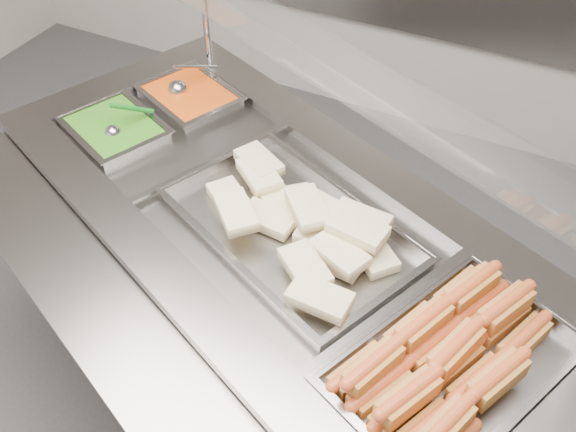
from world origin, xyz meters
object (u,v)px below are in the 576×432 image
at_px(ladle, 179,88).
at_px(serving_spoon, 117,129).
at_px(steam_counter, 278,312).
at_px(sneeze_guard, 341,69).
at_px(pan_hotdogs, 451,371).
at_px(pan_wraps, 290,231).

xyz_separation_m(ladle, serving_spoon, (-0.05, -0.31, 0.00)).
bearing_deg(steam_counter, sneeze_guard, 66.62).
height_order(steam_counter, sneeze_guard, sneeze_guard).
xyz_separation_m(sneeze_guard, pan_hotdogs, (0.53, -0.49, -0.44)).
height_order(pan_wraps, ladle, ladle).
xyz_separation_m(sneeze_guard, ladle, (-0.72, 0.21, -0.39)).
height_order(steam_counter, pan_wraps, pan_wraps).
relative_size(pan_hotdogs, pan_wraps, 0.82).
height_order(pan_hotdogs, ladle, ladle).
xyz_separation_m(steam_counter, pan_wraps, (0.06, -0.03, 0.46)).
height_order(steam_counter, serving_spoon, serving_spoon).
distance_m(sneeze_guard, serving_spoon, 0.87).
height_order(ladle, serving_spoon, serving_spoon).
distance_m(pan_wraps, serving_spoon, 0.75).
height_order(steam_counter, ladle, ladle).
relative_size(sneeze_guard, pan_wraps, 2.08).
relative_size(sneeze_guard, serving_spoon, 9.53).
distance_m(sneeze_guard, pan_wraps, 0.49).
bearing_deg(pan_hotdogs, serving_spoon, 163.50).
distance_m(steam_counter, ladle, 0.91).
bearing_deg(pan_wraps, serving_spoon, 169.13).
bearing_deg(sneeze_guard, pan_hotdogs, -42.67).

